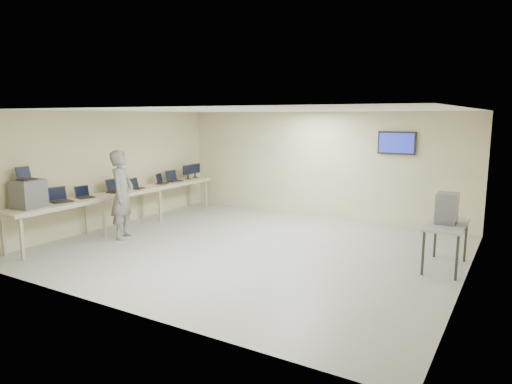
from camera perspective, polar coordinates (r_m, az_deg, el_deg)
The scene contains 15 objects.
room at distance 9.16m, azimuth -0.28°, elevation 1.46°, with size 8.01×7.01×2.81m.
workbench at distance 11.48m, azimuth -16.09°, elevation -0.22°, with size 0.76×6.00×0.90m.
equipment_box at distance 10.01m, azimuth -26.56°, elevation -0.20°, with size 0.47×0.53×0.56m, color #585D61.
laptop_on_box at distance 10.01m, azimuth -26.86°, elevation 1.76°, with size 0.29×0.34×0.25m.
laptop_0 at distance 10.45m, azimuth -23.31°, elevation -0.71°, with size 0.42×0.46×0.31m.
laptop_1 at distance 10.78m, azimuth -20.70°, elevation -0.32°, with size 0.34×0.38×0.26m.
laptop_2 at distance 11.36m, azimuth -17.29°, elevation 0.40°, with size 0.39×0.44×0.31m.
laptop_3 at distance 11.74m, azimuth -14.74°, elevation 0.75°, with size 0.35×0.38×0.26m.
laptop_4 at distance 12.46m, azimuth -11.76°, elevation 1.35°, with size 0.38×0.41×0.27m.
laptop_5 at distance 12.84m, azimuth -10.30°, elevation 1.68°, with size 0.37×0.42×0.30m.
monitor_near at distance 13.20m, azimuth -8.50°, elevation 2.66°, with size 0.18×0.41×0.40m.
monitor_far at distance 13.45m, azimuth -7.63°, elevation 2.83°, with size 0.18×0.41×0.41m.
soldier at distance 10.46m, azimuth -16.38°, elevation -0.32°, with size 0.71×0.47×1.95m, color #62665A.
side_table at distance 8.75m, azimuth 22.73°, elevation -4.14°, with size 0.63×1.36×0.81m.
storage_bins at distance 8.68m, azimuth 22.74°, elevation -1.90°, with size 0.35×0.38×0.55m.
Camera 1 is at (4.72, -7.71, 2.69)m, focal length 32.00 mm.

